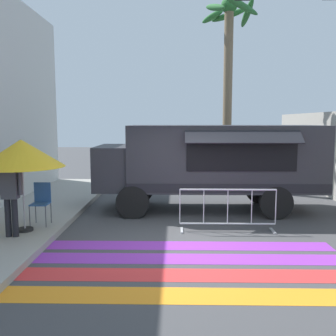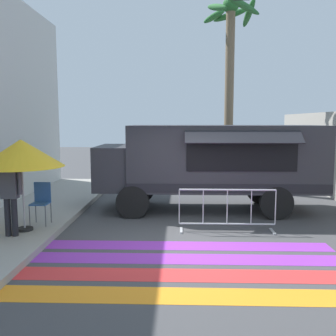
# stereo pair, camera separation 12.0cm
# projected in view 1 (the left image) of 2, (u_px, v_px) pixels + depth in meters

# --- Properties ---
(ground_plane) EXTENTS (60.00, 60.00, 0.00)m
(ground_plane) POSITION_uv_depth(u_px,v_px,m) (178.00, 243.00, 8.04)
(ground_plane) COLOR #424244
(crosswalk_painted) EXTENTS (6.40, 2.84, 0.01)m
(crosswalk_painted) POSITION_uv_depth(u_px,v_px,m) (178.00, 266.00, 6.74)
(crosswalk_painted) COLOR orange
(crosswalk_painted) RESTS_ON ground_plane
(food_truck) EXTENTS (6.40, 2.61, 2.49)m
(food_truck) POSITION_uv_depth(u_px,v_px,m) (207.00, 160.00, 10.87)
(food_truck) COLOR #2D2D33
(food_truck) RESTS_ON ground_plane
(traffic_signal_pole) EXTENTS (4.07, 0.29, 6.40)m
(traffic_signal_pole) POSITION_uv_depth(u_px,v_px,m) (336.00, 22.00, 7.40)
(traffic_signal_pole) COLOR #515456
(traffic_signal_pole) RESTS_ON ground_plane
(patio_umbrella) EXTENTS (1.87, 1.87, 2.07)m
(patio_umbrella) POSITION_uv_depth(u_px,v_px,m) (21.00, 154.00, 8.24)
(patio_umbrella) COLOR black
(patio_umbrella) RESTS_ON sidewalk_left
(folding_chair) EXTENTS (0.40, 0.40, 1.00)m
(folding_chair) POSITION_uv_depth(u_px,v_px,m) (41.00, 199.00, 8.95)
(folding_chair) COLOR #4C4C51
(folding_chair) RESTS_ON sidewalk_left
(vendor_person) EXTENTS (0.53, 0.23, 1.76)m
(vendor_person) POSITION_uv_depth(u_px,v_px,m) (10.00, 190.00, 7.91)
(vendor_person) COLOR black
(vendor_person) RESTS_ON sidewalk_left
(barricade_front) EXTENTS (2.29, 0.44, 1.03)m
(barricade_front) POSITION_uv_depth(u_px,v_px,m) (228.00, 210.00, 8.85)
(barricade_front) COLOR #B7BABF
(barricade_front) RESTS_ON ground_plane
(palm_tree) EXTENTS (2.13, 2.19, 7.13)m
(palm_tree) POSITION_uv_depth(u_px,v_px,m) (228.00, 61.00, 13.93)
(palm_tree) COLOR #7A664C
(palm_tree) RESTS_ON ground_plane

